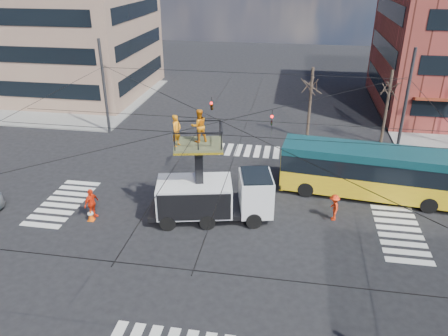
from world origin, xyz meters
The scene contains 11 objects.
ground centered at (0.00, 0.00, 0.00)m, with size 120.00×120.00×0.00m, color black.
sidewalk_nw centered at (-21.00, 21.00, 0.06)m, with size 18.00×18.00×0.12m, color slate.
crosswalks centered at (0.00, 0.00, 0.01)m, with size 22.40×22.40×0.02m, color silver, non-canonical shape.
overhead_network centered at (-0.07, 0.40, 4.29)m, with size 24.24×24.24×8.00m.
tree_a centered at (5.00, 13.50, 4.63)m, with size 2.00×2.00×6.00m.
tree_b centered at (11.00, 13.50, 4.63)m, with size 2.00×2.00×6.00m.
utility_truck centered at (-0.42, -0.18, 2.10)m, with size 7.33×3.81×6.53m.
city_bus centered at (8.82, 4.03, 1.72)m, with size 11.39×3.80×3.20m.
traffic_cone centered at (-7.38, -1.63, 0.34)m, with size 0.36×0.36×0.68m, color #F6570A.
worker_ground centered at (-7.40, -1.31, 0.92)m, with size 1.08×0.45×1.85m, color #FC330F.
flagger centered at (6.41, 0.74, 0.81)m, with size 1.04×0.60×1.61m, color red.
Camera 1 is at (3.75, -21.58, 13.59)m, focal length 35.00 mm.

